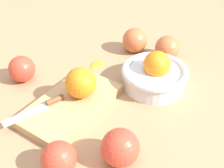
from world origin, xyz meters
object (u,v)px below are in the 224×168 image
(orange_on_board, at_px, (81,83))
(apple_back_right_2, at_px, (59,159))
(apple_front_left, at_px, (135,40))
(apple_back_right, at_px, (120,148))
(bowl, at_px, (155,74))
(apple_mid_left, at_px, (167,48))
(apple_front_right, at_px, (22,69))
(cutting_board, at_px, (71,105))
(knife, at_px, (43,106))

(orange_on_board, distance_m, apple_back_right_2, 0.21)
(apple_front_left, xyz_separation_m, apple_back_right, (0.36, 0.25, 0.00))
(bowl, height_order, apple_mid_left, bowl)
(apple_front_right, bearing_deg, apple_mid_left, 147.09)
(apple_front_right, xyz_separation_m, apple_back_right_2, (0.13, 0.31, -0.00))
(apple_back_right, bearing_deg, apple_mid_left, -158.99)
(apple_front_left, bearing_deg, apple_back_right, 34.83)
(cutting_board, height_order, apple_front_right, apple_front_right)
(apple_front_left, height_order, apple_mid_left, apple_front_left)
(apple_back_right, relative_size, apple_mid_left, 1.07)
(apple_back_right, relative_size, apple_back_right_2, 1.12)
(apple_mid_left, bearing_deg, apple_back_right, 21.01)
(apple_back_right, distance_m, apple_front_right, 0.38)
(knife, bearing_deg, apple_back_right, 94.87)
(apple_front_right, bearing_deg, apple_back_right, 85.31)
(orange_on_board, height_order, apple_mid_left, orange_on_board)
(apple_front_right, height_order, apple_back_right_2, apple_front_right)
(apple_front_right, height_order, apple_mid_left, apple_mid_left)
(bowl, distance_m, apple_mid_left, 0.15)
(apple_mid_left, bearing_deg, apple_front_left, -72.08)
(apple_back_right, bearing_deg, apple_front_left, -145.17)
(bowl, distance_m, apple_front_right, 0.36)
(cutting_board, height_order, orange_on_board, orange_on_board)
(bowl, xyz_separation_m, apple_front_left, (-0.11, -0.15, 0.00))
(knife, relative_size, apple_mid_left, 2.09)
(cutting_board, height_order, knife, knife)
(bowl, xyz_separation_m, knife, (0.27, -0.13, -0.01))
(apple_back_right, relative_size, apple_front_right, 1.09)
(apple_back_right, xyz_separation_m, apple_mid_left, (-0.39, -0.15, -0.00))
(bowl, distance_m, cutting_board, 0.24)
(knife, height_order, apple_front_left, apple_front_left)
(apple_front_left, bearing_deg, orange_on_board, 11.34)
(bowl, relative_size, knife, 1.14)
(apple_front_right, bearing_deg, bowl, 127.88)
(cutting_board, xyz_separation_m, apple_back_right, (0.04, 0.20, 0.03))
(bowl, xyz_separation_m, apple_back_right, (0.25, 0.10, 0.00))
(apple_front_right, relative_size, apple_mid_left, 0.98)
(cutting_board, bearing_deg, bowl, 155.25)
(knife, xyz_separation_m, apple_mid_left, (-0.41, 0.08, 0.01))
(orange_on_board, relative_size, apple_back_right_2, 1.09)
(orange_on_board, xyz_separation_m, apple_back_right, (0.08, 0.19, -0.02))
(cutting_board, relative_size, apple_mid_left, 3.45)
(cutting_board, height_order, apple_mid_left, apple_mid_left)
(apple_front_left, xyz_separation_m, apple_mid_left, (-0.03, 0.10, -0.00))
(knife, distance_m, apple_front_right, 0.16)
(apple_back_right, bearing_deg, bowl, -159.05)
(apple_back_right, bearing_deg, apple_back_right_2, -36.63)
(orange_on_board, distance_m, apple_mid_left, 0.32)
(cutting_board, xyz_separation_m, apple_mid_left, (-0.35, 0.05, 0.03))
(orange_on_board, xyz_separation_m, knife, (0.09, -0.03, -0.03))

